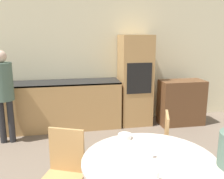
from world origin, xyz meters
name	(u,v)px	position (x,y,z in m)	size (l,w,h in m)	color
wall_back	(93,61)	(0.00, 4.64, 1.30)	(6.91, 0.05, 2.60)	beige
kitchen_counter	(41,106)	(-1.06, 4.30, 0.48)	(3.08, 0.60, 0.94)	tan
oven_unit	(135,80)	(0.83, 4.31, 0.91)	(0.62, 0.59, 1.83)	tan
sideboard	(181,102)	(1.76, 4.07, 0.46)	(0.90, 0.45, 0.92)	brown
chair_far_left	(64,169)	(-0.63, 1.82, 0.51)	(0.53, 0.53, 0.91)	tan
chair_far_right	(158,145)	(0.52, 2.17, 0.51)	(0.52, 0.52, 0.91)	tan
person_standing	(3,87)	(-1.60, 3.79, 0.99)	(0.33, 0.33, 1.59)	#262628
cup	(155,176)	(0.05, 1.07, 0.81)	(0.06, 0.06, 0.09)	white
bowl_near	(125,136)	(0.02, 1.88, 0.79)	(0.14, 0.14, 0.05)	white
salt_shaker	(152,153)	(0.15, 1.42, 0.81)	(0.03, 0.03, 0.09)	white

